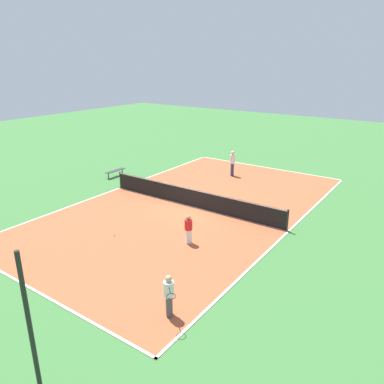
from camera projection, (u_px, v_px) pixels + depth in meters
The scene contains 10 objects.
ground_plane at pixel (192, 207), 21.57m from camera, with size 80.00×80.00×0.00m, color #3D7538.
court_surface at pixel (192, 207), 21.56m from camera, with size 11.71×20.38×0.02m.
tennis_net at pixel (192, 197), 21.37m from camera, with size 11.51×0.10×1.12m.
bench at pixel (115, 171), 27.07m from camera, with size 0.36×1.69×0.45m.
player_coach_red at pixel (188, 228), 16.99m from camera, with size 0.50×0.50×1.37m.
player_near_white at pixel (232, 161), 26.93m from camera, with size 0.51×0.51×1.84m.
player_far_white at pixel (169, 293), 12.07m from camera, with size 0.90×0.89×1.51m.
tennis_ball_right_alley at pixel (114, 235), 17.95m from camera, with size 0.07×0.07×0.07m, color #CCE033.
tennis_ball_far_baseline at pixel (208, 190), 24.11m from camera, with size 0.07×0.07×0.07m, color #CCE033.
fence_post_back_left at pixel (29, 325), 8.95m from camera, with size 0.12×0.12×4.00m.
Camera 1 is at (-11.45, 16.46, 7.99)m, focal length 35.00 mm.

